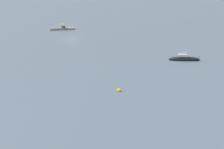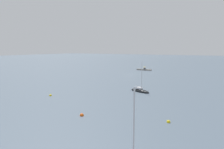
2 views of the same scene
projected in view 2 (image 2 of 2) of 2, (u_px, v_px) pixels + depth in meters
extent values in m
plane|color=slate|center=(130.00, 74.00, 80.61)|extent=(500.00, 500.00, 0.00)
cube|color=gray|center=(149.00, 70.00, 93.94)|extent=(2.31, 1.71, 0.63)
cube|color=gray|center=(144.00, 70.00, 95.12)|extent=(2.31, 1.71, 0.63)
cube|color=gray|center=(139.00, 69.00, 96.29)|extent=(2.31, 1.71, 0.63)
cube|color=#1E2333|center=(145.00, 69.00, 94.47)|extent=(0.43, 0.47, 0.16)
cube|color=#232328|center=(145.00, 69.00, 94.70)|extent=(0.43, 0.28, 0.52)
sphere|color=tan|center=(145.00, 68.00, 94.66)|extent=(0.22, 0.22, 0.22)
cube|color=#1E2333|center=(144.00, 69.00, 94.86)|extent=(0.43, 0.47, 0.16)
cube|color=gray|center=(144.00, 68.00, 95.09)|extent=(0.43, 0.28, 0.52)
sphere|color=tan|center=(144.00, 68.00, 95.04)|extent=(0.22, 0.22, 0.22)
cylinder|color=black|center=(145.00, 68.00, 94.84)|extent=(0.02, 0.02, 1.05)
cone|color=gold|center=(145.00, 67.00, 94.77)|extent=(1.27, 1.27, 0.22)
sphere|color=black|center=(145.00, 66.00, 94.75)|extent=(0.05, 0.05, 0.05)
cylinder|color=silver|center=(134.00, 143.00, 12.77)|extent=(0.11, 0.11, 7.46)
ellipsoid|color=black|center=(140.00, 91.00, 48.07)|extent=(5.69, 3.28, 0.94)
cube|color=silver|center=(139.00, 88.00, 48.18)|extent=(1.76, 1.39, 0.43)
cylinder|color=silver|center=(142.00, 76.00, 47.23)|extent=(0.09, 0.09, 6.81)
cylinder|color=silver|center=(138.00, 86.00, 48.30)|extent=(1.83, 0.70, 0.07)
sphere|color=black|center=(148.00, 91.00, 46.12)|extent=(0.13, 0.13, 0.13)
sphere|color=yellow|center=(168.00, 122.00, 28.17)|extent=(0.54, 0.54, 0.54)
sphere|color=yellow|center=(50.00, 95.00, 43.93)|extent=(0.58, 0.58, 0.58)
sphere|color=#EA5914|center=(82.00, 115.00, 30.93)|extent=(0.62, 0.62, 0.62)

